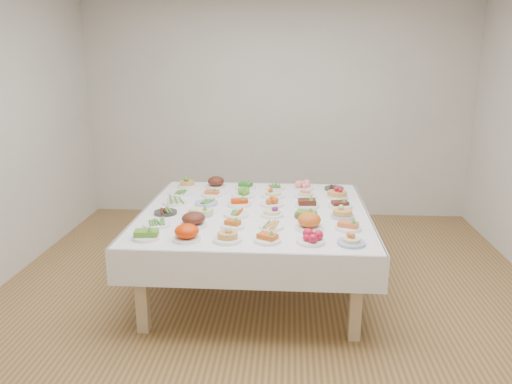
# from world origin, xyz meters

# --- Properties ---
(room_envelope) EXTENTS (5.02, 5.02, 2.81)m
(room_envelope) POSITION_xyz_m (0.00, 0.00, 1.83)
(room_envelope) COLOR #A17243
(room_envelope) RESTS_ON ground
(display_table) EXTENTS (2.00, 2.00, 0.75)m
(display_table) POSITION_xyz_m (-0.12, 0.19, 0.68)
(display_table) COLOR white
(display_table) RESTS_ON ground
(dish_0) EXTENTS (0.20, 0.20, 0.10)m
(dish_0) POSITION_xyz_m (-0.89, -0.57, 0.79)
(dish_0) COLOR white
(dish_0) RESTS_ON display_table
(dish_1) EXTENTS (0.20, 0.20, 0.13)m
(dish_1) POSITION_xyz_m (-0.58, -0.58, 0.81)
(dish_1) COLOR white
(dish_1) RESTS_ON display_table
(dish_2) EXTENTS (0.21, 0.21, 0.12)m
(dish_2) POSITION_xyz_m (-0.27, -0.58, 0.81)
(dish_2) COLOR white
(dish_2) RESTS_ON display_table
(dish_3) EXTENTS (0.20, 0.20, 0.08)m
(dish_3) POSITION_xyz_m (0.02, -0.57, 0.78)
(dish_3) COLOR white
(dish_3) RESTS_ON display_table
(dish_4) EXTENTS (0.21, 0.21, 0.10)m
(dish_4) POSITION_xyz_m (0.34, -0.57, 0.80)
(dish_4) COLOR white
(dish_4) RESTS_ON display_table
(dish_5) EXTENTS (0.20, 0.20, 0.11)m
(dish_5) POSITION_xyz_m (0.64, -0.58, 0.80)
(dish_5) COLOR #4C66B2
(dish_5) RESTS_ON display_table
(dish_6) EXTENTS (0.22, 0.22, 0.05)m
(dish_6) POSITION_xyz_m (-0.89, -0.27, 0.77)
(dish_6) COLOR white
(dish_6) RESTS_ON display_table
(dish_7) EXTENTS (0.22, 0.22, 0.14)m
(dish_7) POSITION_xyz_m (-0.59, -0.26, 0.82)
(dish_7) COLOR white
(dish_7) RESTS_ON display_table
(dish_8) EXTENTS (0.19, 0.19, 0.08)m
(dish_8) POSITION_xyz_m (-0.27, -0.27, 0.78)
(dish_8) COLOR white
(dish_8) RESTS_ON display_table
(dish_9) EXTENTS (0.19, 0.19, 0.05)m
(dish_9) POSITION_xyz_m (0.04, -0.27, 0.77)
(dish_9) COLOR white
(dish_9) RESTS_ON display_table
(dish_10) EXTENTS (0.24, 0.24, 0.14)m
(dish_10) POSITION_xyz_m (0.34, -0.27, 0.81)
(dish_10) COLOR white
(dish_10) RESTS_ON display_table
(dish_11) EXTENTS (0.20, 0.20, 0.10)m
(dish_11) POSITION_xyz_m (0.65, -0.26, 0.79)
(dish_11) COLOR white
(dish_11) RESTS_ON display_table
(dish_12) EXTENTS (0.20, 0.20, 0.05)m
(dish_12) POSITION_xyz_m (-0.89, 0.04, 0.77)
(dish_12) COLOR #2C2A27
(dish_12) RESTS_ON display_table
(dish_13) EXTENTS (0.21, 0.21, 0.10)m
(dish_13) POSITION_xyz_m (-0.58, 0.03, 0.79)
(dish_13) COLOR #4C66B2
(dish_13) RESTS_ON display_table
(dish_14) EXTENTS (0.21, 0.21, 0.05)m
(dish_14) POSITION_xyz_m (-0.27, 0.03, 0.77)
(dish_14) COLOR white
(dish_14) RESTS_ON display_table
(dish_15) EXTENTS (0.20, 0.20, 0.10)m
(dish_15) POSITION_xyz_m (0.03, 0.05, 0.79)
(dish_15) COLOR white
(dish_15) RESTS_ON display_table
(dish_16) EXTENTS (0.20, 0.20, 0.09)m
(dish_16) POSITION_xyz_m (0.32, 0.03, 0.79)
(dish_16) COLOR #2C2A27
(dish_16) RESTS_ON display_table
(dish_17) EXTENTS (0.20, 0.20, 0.11)m
(dish_17) POSITION_xyz_m (0.63, 0.05, 0.80)
(dish_17) COLOR #4C66B2
(dish_17) RESTS_ON display_table
(dish_18) EXTENTS (0.22, 0.21, 0.05)m
(dish_18) POSITION_xyz_m (-0.88, 0.35, 0.77)
(dish_18) COLOR white
(dish_18) RESTS_ON display_table
(dish_19) EXTENTS (0.21, 0.21, 0.05)m
(dish_19) POSITION_xyz_m (-0.59, 0.35, 0.77)
(dish_19) COLOR #4C66B2
(dish_19) RESTS_ON display_table
(dish_20) EXTENTS (0.22, 0.22, 0.10)m
(dish_20) POSITION_xyz_m (-0.28, 0.34, 0.79)
(dish_20) COLOR white
(dish_20) RESTS_ON display_table
(dish_21) EXTENTS (0.21, 0.21, 0.10)m
(dish_21) POSITION_xyz_m (0.02, 0.35, 0.79)
(dish_21) COLOR white
(dish_21) RESTS_ON display_table
(dish_22) EXTENTS (0.22, 0.22, 0.10)m
(dish_22) POSITION_xyz_m (0.34, 0.34, 0.79)
(dish_22) COLOR white
(dish_22) RESTS_ON display_table
(dish_23) EXTENTS (0.22, 0.22, 0.09)m
(dish_23) POSITION_xyz_m (0.64, 0.35, 0.78)
(dish_23) COLOR white
(dish_23) RESTS_ON display_table
(dish_24) EXTENTS (0.22, 0.22, 0.05)m
(dish_24) POSITION_xyz_m (-0.89, 0.66, 0.77)
(dish_24) COLOR white
(dish_24) RESTS_ON display_table
(dish_25) EXTENTS (0.21, 0.21, 0.08)m
(dish_25) POSITION_xyz_m (-0.58, 0.65, 0.78)
(dish_25) COLOR white
(dish_25) RESTS_ON display_table
(dish_26) EXTENTS (0.22, 0.22, 0.09)m
(dish_26) POSITION_xyz_m (-0.27, 0.64, 0.79)
(dish_26) COLOR white
(dish_26) RESTS_ON display_table
(dish_27) EXTENTS (0.22, 0.22, 0.12)m
(dish_27) POSITION_xyz_m (0.02, 0.64, 0.80)
(dish_27) COLOR white
(dish_27) RESTS_ON display_table
(dish_28) EXTENTS (0.21, 0.21, 0.10)m
(dish_28) POSITION_xyz_m (0.34, 0.65, 0.80)
(dish_28) COLOR white
(dish_28) RESTS_ON display_table
(dish_29) EXTENTS (0.20, 0.20, 0.13)m
(dish_29) POSITION_xyz_m (0.64, 0.65, 0.81)
(dish_29) COLOR white
(dish_29) RESTS_ON display_table
(dish_30) EXTENTS (0.20, 0.20, 0.12)m
(dish_30) POSITION_xyz_m (-0.89, 0.96, 0.81)
(dish_30) COLOR white
(dish_30) RESTS_ON display_table
(dish_31) EXTENTS (0.21, 0.21, 0.12)m
(dish_31) POSITION_xyz_m (-0.59, 0.96, 0.81)
(dish_31) COLOR white
(dish_31) RESTS_ON display_table
(dish_32) EXTENTS (0.21, 0.21, 0.09)m
(dish_32) POSITION_xyz_m (-0.27, 0.95, 0.79)
(dish_32) COLOR white
(dish_32) RESTS_ON display_table
(dish_33) EXTENTS (0.20, 0.20, 0.05)m
(dish_33) POSITION_xyz_m (0.03, 0.95, 0.77)
(dish_33) COLOR white
(dish_33) RESTS_ON display_table
(dish_34) EXTENTS (0.21, 0.21, 0.10)m
(dish_34) POSITION_xyz_m (0.33, 0.96, 0.79)
(dish_34) COLOR white
(dish_34) RESTS_ON display_table
(dish_35) EXTENTS (0.19, 0.19, 0.04)m
(dish_35) POSITION_xyz_m (0.64, 0.96, 0.77)
(dish_35) COLOR #2C2A27
(dish_35) RESTS_ON display_table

